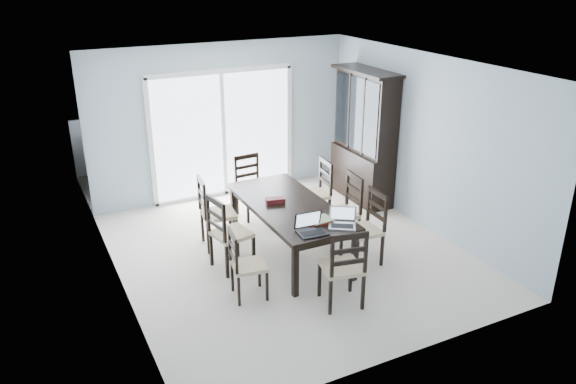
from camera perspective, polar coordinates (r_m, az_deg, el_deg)
name	(u,v)px	position (r m, az deg, el deg)	size (l,w,h in m)	color
floor	(289,253)	(7.89, 0.10, -6.24)	(5.00, 5.00, 0.00)	silver
ceiling	(289,65)	(7.03, 0.12, 12.74)	(5.00, 5.00, 0.00)	white
back_wall	(222,121)	(9.56, -6.69, 7.16)	(4.50, 0.02, 2.60)	#A3B6C3
wall_left	(114,195)	(6.72, -17.30, -0.29)	(0.02, 5.00, 2.60)	#A3B6C3
wall_right	(425,143)	(8.56, 13.75, 4.88)	(0.02, 5.00, 2.60)	#A3B6C3
balcony	(207,177)	(10.87, -8.21, 1.48)	(4.50, 2.00, 0.10)	gray
railing	(189,134)	(11.59, -9.99, 5.81)	(4.50, 0.06, 1.10)	#99999E
dining_table	(289,209)	(7.59, 0.11, -1.76)	(1.00, 2.20, 0.75)	black
china_hutch	(364,138)	(9.44, 7.73, 5.47)	(0.50, 1.38, 2.20)	black
sliding_door	(223,134)	(9.59, -6.59, 5.90)	(2.52, 0.05, 2.18)	silver
chair_left_near	(241,258)	(6.68, -4.75, -6.68)	(0.44, 0.43, 1.01)	black
chair_left_mid	(224,226)	(7.26, -6.48, -3.43)	(0.54, 0.52, 1.20)	black
chair_left_far	(211,205)	(7.88, -7.85, -1.33)	(0.52, 0.51, 1.20)	black
chair_right_near	(369,220)	(7.51, 8.25, -2.79)	(0.45, 0.44, 1.16)	black
chair_right_mid	(346,203)	(7.92, 5.94, -1.08)	(0.50, 0.49, 1.21)	black
chair_right_far	(319,185)	(8.59, 3.14, 0.71)	(0.49, 0.48, 1.16)	black
chair_end_near	(345,260)	(6.46, 5.82, -6.93)	(0.52, 0.53, 1.18)	black
chair_end_far	(250,179)	(8.88, -3.90, 1.31)	(0.45, 0.47, 1.13)	black
laptop_dark	(313,229)	(6.73, 2.52, -3.82)	(0.36, 0.27, 0.24)	black
laptop_silver	(342,223)	(6.92, 5.54, -3.13)	(0.40, 0.37, 0.23)	#B4B4B7
book_stack	(320,221)	(7.03, 3.27, -2.93)	(0.31, 0.25, 0.05)	maroon
cell_phone	(332,228)	(6.88, 4.50, -3.71)	(0.10, 0.05, 0.01)	black
game_box	(275,200)	(7.60, -1.30, -0.85)	(0.26, 0.13, 0.06)	#4B0F19
hot_tub	(155,158)	(10.60, -13.40, 3.38)	(1.94, 1.79, 0.88)	brown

